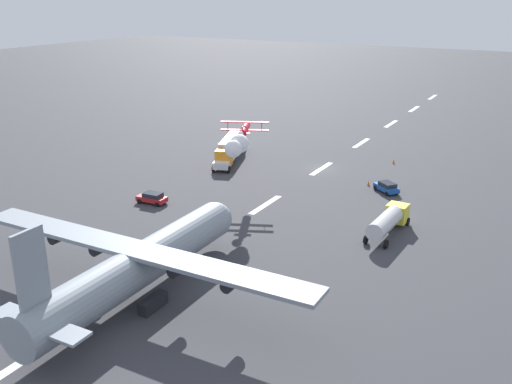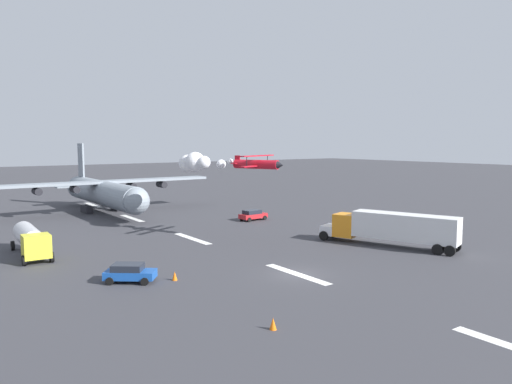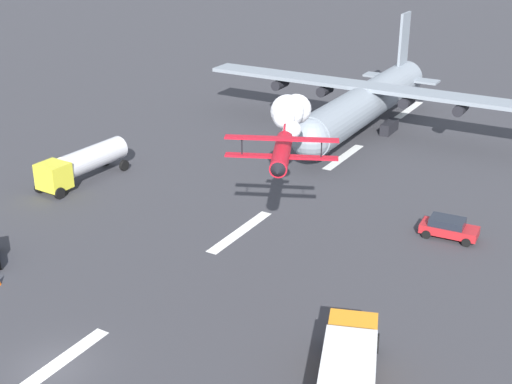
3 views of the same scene
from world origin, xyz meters
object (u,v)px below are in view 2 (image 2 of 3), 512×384
object	(u,v)px
stunt_biplane_red	(207,163)
fuel_tanker_truck	(31,239)
traffic_cone_far	(175,276)
semi_truck_orange	(392,227)
cargo_transport_plane	(106,192)
followme_car_yellow	(253,215)
traffic_cone_near	(273,324)
airport_staff_sedan	(130,272)

from	to	relation	value
stunt_biplane_red	fuel_tanker_truck	world-z (taller)	stunt_biplane_red
stunt_biplane_red	traffic_cone_far	size ratio (longest dim) A/B	18.64
semi_truck_orange	fuel_tanker_truck	bearing A→B (deg)	61.43
cargo_transport_plane	traffic_cone_far	world-z (taller)	cargo_transport_plane
followme_car_yellow	traffic_cone_near	distance (m)	41.85
airport_staff_sedan	semi_truck_orange	bearing A→B (deg)	-96.88
airport_staff_sedan	traffic_cone_near	size ratio (longest dim) A/B	5.73
traffic_cone_near	traffic_cone_far	size ratio (longest dim) A/B	1.00
fuel_tanker_truck	airport_staff_sedan	world-z (taller)	fuel_tanker_truck
stunt_biplane_red	cargo_transport_plane	bearing A→B (deg)	10.21
followme_car_yellow	traffic_cone_near	bearing A→B (deg)	146.54
semi_truck_orange	traffic_cone_near	xyz separation A→B (m)	(-11.39, 25.06, -1.76)
airport_staff_sedan	traffic_cone_far	size ratio (longest dim) A/B	5.73
cargo_transport_plane	fuel_tanker_truck	xyz separation A→B (m)	(-24.99, 15.94, -1.62)
stunt_biplane_red	fuel_tanker_truck	distance (m)	21.61
stunt_biplane_red	followme_car_yellow	distance (m)	14.39
cargo_transport_plane	followme_car_yellow	size ratio (longest dim) A/B	8.65
fuel_tanker_truck	traffic_cone_far	bearing A→B (deg)	-154.07
fuel_tanker_truck	semi_truck_orange	bearing A→B (deg)	-118.57
cargo_transport_plane	traffic_cone_far	size ratio (longest dim) A/B	49.04
semi_truck_orange	followme_car_yellow	xyz separation A→B (m)	(23.52, 1.99, -1.32)
cargo_transport_plane	semi_truck_orange	world-z (taller)	cargo_transport_plane
followme_car_yellow	fuel_tanker_truck	bearing A→B (deg)	100.03
followme_car_yellow	cargo_transport_plane	bearing A→B (deg)	37.86
fuel_tanker_truck	traffic_cone_far	distance (m)	18.09
stunt_biplane_red	semi_truck_orange	world-z (taller)	stunt_biplane_red
cargo_transport_plane	fuel_tanker_truck	bearing A→B (deg)	147.47
cargo_transport_plane	traffic_cone_far	xyz separation A→B (m)	(-41.21, 8.05, -2.99)
traffic_cone_far	traffic_cone_near	bearing A→B (deg)	-179.41
stunt_biplane_red	followme_car_yellow	bearing A→B (deg)	-63.45
traffic_cone_near	stunt_biplane_red	bearing A→B (deg)	-22.73
semi_truck_orange	followme_car_yellow	bearing A→B (deg)	4.85
cargo_transport_plane	followme_car_yellow	bearing A→B (deg)	-142.14
cargo_transport_plane	semi_truck_orange	distance (m)	46.32
traffic_cone_far	airport_staff_sedan	bearing A→B (deg)	63.24
traffic_cone_near	semi_truck_orange	bearing A→B (deg)	-65.56
cargo_transport_plane	airport_staff_sedan	world-z (taller)	cargo_transport_plane
cargo_transport_plane	airport_staff_sedan	distance (m)	41.24
cargo_transport_plane	stunt_biplane_red	xyz separation A→B (m)	(-24.83, -4.47, 5.48)
stunt_biplane_red	traffic_cone_near	distance (m)	33.17
fuel_tanker_truck	traffic_cone_far	world-z (taller)	fuel_tanker_truck
semi_truck_orange	followme_car_yellow	distance (m)	23.64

